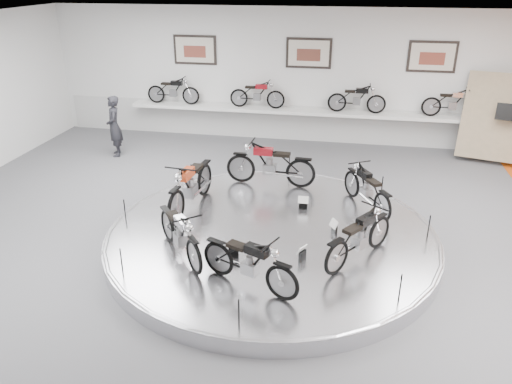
% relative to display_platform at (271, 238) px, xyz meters
% --- Properties ---
extents(floor, '(16.00, 16.00, 0.00)m').
position_rel_display_platform_xyz_m(floor, '(0.00, -0.30, -0.15)').
color(floor, '#545457').
rests_on(floor, ground).
extents(ceiling, '(16.00, 16.00, 0.00)m').
position_rel_display_platform_xyz_m(ceiling, '(0.00, -0.30, 3.85)').
color(ceiling, white).
rests_on(ceiling, wall_back).
extents(wall_back, '(16.00, 0.00, 16.00)m').
position_rel_display_platform_xyz_m(wall_back, '(0.00, 6.70, 1.85)').
color(wall_back, silver).
rests_on(wall_back, floor).
extents(dado_band, '(15.68, 0.04, 1.10)m').
position_rel_display_platform_xyz_m(dado_band, '(0.00, 6.68, 0.40)').
color(dado_band, '#BCBCBA').
rests_on(dado_band, floor).
extents(display_platform, '(6.40, 6.40, 0.30)m').
position_rel_display_platform_xyz_m(display_platform, '(0.00, 0.00, 0.00)').
color(display_platform, silver).
rests_on(display_platform, floor).
extents(platform_rim, '(6.40, 6.40, 0.10)m').
position_rel_display_platform_xyz_m(platform_rim, '(0.00, 0.00, 0.12)').
color(platform_rim, '#B2B2BA').
rests_on(platform_rim, display_platform).
extents(shelf, '(11.00, 0.55, 0.10)m').
position_rel_display_platform_xyz_m(shelf, '(0.00, 6.40, 0.85)').
color(shelf, silver).
rests_on(shelf, wall_back).
extents(poster_left, '(1.35, 0.06, 0.88)m').
position_rel_display_platform_xyz_m(poster_left, '(-3.50, 6.66, 2.55)').
color(poster_left, beige).
rests_on(poster_left, wall_back).
extents(poster_center, '(1.35, 0.06, 0.88)m').
position_rel_display_platform_xyz_m(poster_center, '(0.00, 6.66, 2.55)').
color(poster_center, beige).
rests_on(poster_center, wall_back).
extents(poster_right, '(1.35, 0.06, 0.88)m').
position_rel_display_platform_xyz_m(poster_right, '(3.50, 6.66, 2.55)').
color(poster_right, beige).
rests_on(poster_right, wall_back).
extents(display_panel, '(2.56, 1.52, 2.30)m').
position_rel_display_platform_xyz_m(display_panel, '(5.60, 5.80, 1.10)').
color(display_panel, '#9E8668').
rests_on(display_panel, floor).
extents(shelf_bike_a, '(1.22, 0.43, 0.73)m').
position_rel_display_platform_xyz_m(shelf_bike_a, '(-4.20, 6.40, 1.27)').
color(shelf_bike_a, black).
rests_on(shelf_bike_a, shelf).
extents(shelf_bike_b, '(1.22, 0.43, 0.73)m').
position_rel_display_platform_xyz_m(shelf_bike_b, '(-1.50, 6.40, 1.27)').
color(shelf_bike_b, maroon).
rests_on(shelf_bike_b, shelf).
extents(shelf_bike_c, '(1.22, 0.43, 0.73)m').
position_rel_display_platform_xyz_m(shelf_bike_c, '(1.50, 6.40, 1.27)').
color(shelf_bike_c, black).
rests_on(shelf_bike_c, shelf).
extents(shelf_bike_d, '(1.22, 0.43, 0.73)m').
position_rel_display_platform_xyz_m(shelf_bike_d, '(4.20, 6.40, 1.27)').
color(shelf_bike_d, silver).
rests_on(shelf_bike_d, shelf).
extents(bike_a, '(1.26, 1.63, 0.92)m').
position_rel_display_platform_xyz_m(bike_a, '(1.80, 1.40, 0.61)').
color(bike_a, black).
rests_on(bike_a, display_platform).
extents(bike_b, '(1.82, 0.70, 1.06)m').
position_rel_display_platform_xyz_m(bike_b, '(-0.40, 2.25, 0.68)').
color(bike_b, maroon).
rests_on(bike_b, display_platform).
extents(bike_c, '(0.85, 1.94, 1.11)m').
position_rel_display_platform_xyz_m(bike_c, '(-1.83, 0.67, 0.70)').
color(bike_c, '#C23D18').
rests_on(bike_c, display_platform).
extents(bike_d, '(1.45, 1.57, 0.93)m').
position_rel_display_platform_xyz_m(bike_d, '(-1.43, -1.21, 0.62)').
color(bike_d, silver).
rests_on(bike_d, display_platform).
extents(bike_e, '(1.64, 1.13, 0.91)m').
position_rel_display_platform_xyz_m(bike_e, '(-0.06, -1.90, 0.61)').
color(bike_e, black).
rests_on(bike_e, display_platform).
extents(bike_f, '(1.37, 1.62, 0.93)m').
position_rel_display_platform_xyz_m(bike_f, '(1.65, -0.76, 0.62)').
color(bike_f, black).
rests_on(bike_f, display_platform).
extents(visitor, '(0.65, 0.75, 1.74)m').
position_rel_display_platform_xyz_m(visitor, '(-5.25, 4.27, 0.72)').
color(visitor, black).
rests_on(visitor, floor).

